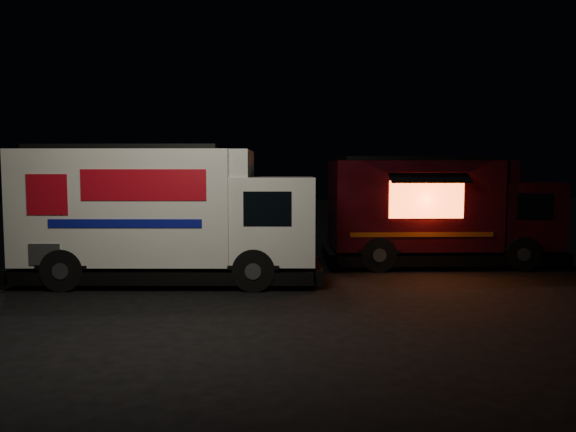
# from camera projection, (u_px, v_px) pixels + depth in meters

# --- Properties ---
(ground) EXTENTS (80.00, 80.00, 0.00)m
(ground) POSITION_uv_depth(u_px,v_px,m) (244.00, 290.00, 13.59)
(ground) COLOR black
(ground) RESTS_ON ground
(white_truck) EXTENTS (8.15, 4.04, 3.53)m
(white_truck) POSITION_uv_depth(u_px,v_px,m) (171.00, 214.00, 14.53)
(white_truck) COLOR silver
(white_truck) RESTS_ON ground
(red_truck) EXTENTS (7.40, 3.61, 3.30)m
(red_truck) POSITION_uv_depth(u_px,v_px,m) (441.00, 211.00, 17.16)
(red_truck) COLOR #3C0A12
(red_truck) RESTS_ON ground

